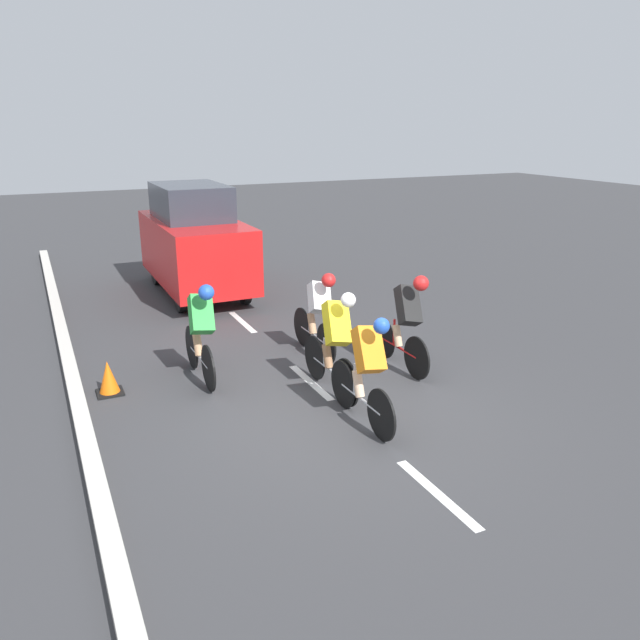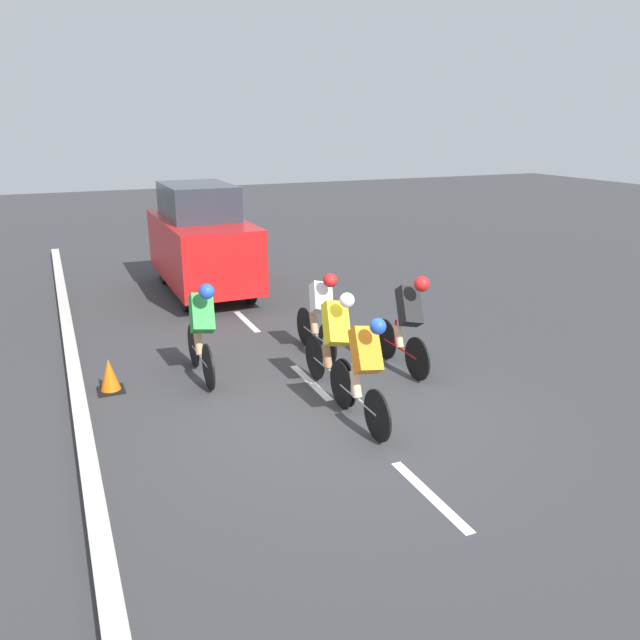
# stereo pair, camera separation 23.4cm
# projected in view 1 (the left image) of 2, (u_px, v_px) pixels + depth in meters

# --- Properties ---
(ground_plane) EXTENTS (60.00, 60.00, 0.00)m
(ground_plane) POSITION_uv_depth(u_px,v_px,m) (343.00, 410.00, 8.35)
(ground_plane) COLOR #38383A
(lane_stripe_near) EXTENTS (0.12, 1.40, 0.01)m
(lane_stripe_near) POSITION_uv_depth(u_px,v_px,m) (437.00, 493.00, 6.49)
(lane_stripe_near) COLOR white
(lane_stripe_near) RESTS_ON ground
(lane_stripe_mid) EXTENTS (0.12, 1.40, 0.01)m
(lane_stripe_mid) POSITION_uv_depth(u_px,v_px,m) (311.00, 382.00, 9.25)
(lane_stripe_mid) COLOR white
(lane_stripe_mid) RESTS_ON ground
(lane_stripe_far) EXTENTS (0.12, 1.40, 0.01)m
(lane_stripe_far) POSITION_uv_depth(u_px,v_px,m) (242.00, 322.00, 12.01)
(lane_stripe_far) COLOR white
(lane_stripe_far) RESTS_ON ground
(curb) EXTENTS (0.20, 23.24, 0.14)m
(curb) POSITION_uv_depth(u_px,v_px,m) (82.00, 420.00, 7.93)
(curb) COLOR beige
(curb) RESTS_ON ground
(cyclist_green) EXTENTS (0.39, 1.64, 1.52)m
(cyclist_green) POSITION_uv_depth(u_px,v_px,m) (201.00, 329.00, 9.09)
(cyclist_green) COLOR black
(cyclist_green) RESTS_ON ground
(cyclist_white) EXTENTS (0.43, 1.62, 1.44)m
(cyclist_white) POSITION_uv_depth(u_px,v_px,m) (318.00, 311.00, 10.09)
(cyclist_white) COLOR black
(cyclist_white) RESTS_ON ground
(cyclist_yellow) EXTENTS (0.43, 1.69, 1.53)m
(cyclist_yellow) POSITION_uv_depth(u_px,v_px,m) (335.00, 340.00, 8.65)
(cyclist_yellow) COLOR black
(cyclist_yellow) RESTS_ON ground
(cyclist_black) EXTENTS (0.44, 1.62, 1.54)m
(cyclist_black) POSITION_uv_depth(u_px,v_px,m) (406.00, 319.00, 9.49)
(cyclist_black) COLOR black
(cyclist_black) RESTS_ON ground
(cyclist_orange) EXTENTS (0.40, 1.66, 1.49)m
(cyclist_orange) POSITION_uv_depth(u_px,v_px,m) (366.00, 368.00, 7.75)
(cyclist_orange) COLOR black
(cyclist_orange) RESTS_ON ground
(support_car) EXTENTS (1.70, 3.97, 2.39)m
(support_car) POSITION_uv_depth(u_px,v_px,m) (195.00, 241.00, 13.67)
(support_car) COLOR black
(support_car) RESTS_ON ground
(traffic_cone) EXTENTS (0.36, 0.36, 0.49)m
(traffic_cone) POSITION_uv_depth(u_px,v_px,m) (109.00, 378.00, 8.80)
(traffic_cone) COLOR black
(traffic_cone) RESTS_ON ground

